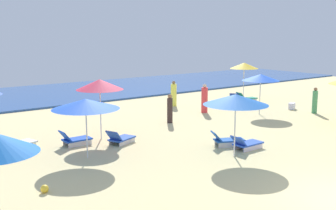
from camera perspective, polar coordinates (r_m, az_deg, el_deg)
ocean at (r=31.96m, az=-17.18°, el=1.37°), size 60.00×10.89×0.12m
umbrella_0 at (r=28.97m, az=10.55°, el=5.39°), size 1.96×1.96×2.57m
lounge_chair_0_0 at (r=27.94m, az=10.84°, el=0.90°), size 1.51×0.76×0.73m
lounge_chair_0_1 at (r=28.19m, az=9.32°, el=1.00°), size 1.58×1.42×0.66m
lounge_chair_1_0 at (r=17.54m, az=-20.36°, el=-5.11°), size 1.59×1.04×0.63m
umbrella_3 at (r=15.37m, az=9.40°, el=0.75°), size 2.43×2.43×2.38m
lounge_chair_3_0 at (r=16.79m, az=10.83°, el=-5.30°), size 1.39×0.63×0.62m
lounge_chair_3_1 at (r=17.13m, az=8.20°, el=-4.86°), size 1.47×1.07×0.64m
umbrella_5 at (r=23.86m, az=12.76°, el=3.76°), size 2.11×2.11×2.31m
umbrella_6 at (r=15.23m, az=-11.38°, el=0.15°), size 2.48×2.48×2.25m
umbrella_7 at (r=17.97m, az=-9.47°, el=2.83°), size 2.05×2.05×2.64m
lounge_chair_7_0 at (r=17.50m, az=-12.84°, el=-4.67°), size 1.28×0.65×0.68m
lounge_chair_7_1 at (r=17.39m, az=-6.65°, el=-4.64°), size 1.44×1.06×0.67m
beachgoer_0 at (r=21.20m, az=0.26°, el=-0.58°), size 0.41×0.41×1.51m
beachgoer_2 at (r=25.22m, az=19.75°, el=0.52°), size 0.41×0.41×1.52m
beachgoer_3 at (r=26.10m, az=0.79°, el=1.48°), size 0.52×0.52×1.61m
beachgoer_4 at (r=24.05m, az=5.10°, el=0.79°), size 0.46×0.46×1.69m
beach_ball_0 at (r=12.75m, az=-16.79°, el=-11.09°), size 0.24×0.24×0.24m
cooler_box_1 at (r=26.25m, az=16.84°, el=-0.13°), size 0.58×0.49×0.38m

